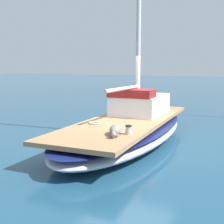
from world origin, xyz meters
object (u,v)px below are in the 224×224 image
Objects in this scene: sailboat_main at (127,130)px; dog_grey at (115,130)px; coiled_rope at (94,123)px; deck_winch at (129,130)px.

sailboat_main is 2.10m from dog_grey.
dog_grey is 2.84× the size of coiled_rope.
dog_grey is at bearing -41.49° from coiled_rope.
coiled_rope is (-1.08, 0.95, -0.08)m from dog_grey.
sailboat_main is at bearing 105.92° from dog_grey.
sailboat_main is at bearing 114.30° from deck_winch.
sailboat_main is at bearing 63.23° from coiled_rope.
sailboat_main is 2.00m from deck_winch.
deck_winch is at bearing 37.78° from dog_grey.
dog_grey is at bearing -142.22° from deck_winch.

